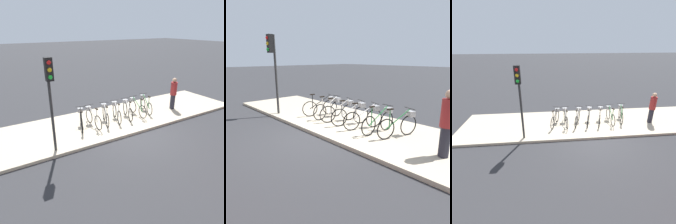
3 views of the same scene
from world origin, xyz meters
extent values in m
plane|color=#2D2D30|center=(0.00, 0.00, 0.00)|extent=(120.00, 120.00, 0.00)
cube|color=#B7A88E|center=(0.00, 1.77, 0.06)|extent=(14.01, 3.53, 0.12)
torus|color=black|center=(-2.05, 1.10, 0.45)|extent=(0.26, 0.64, 0.67)
torus|color=black|center=(-1.74, 1.96, 0.45)|extent=(0.26, 0.64, 0.67)
cylinder|color=black|center=(-1.89, 1.53, 0.72)|extent=(0.34, 0.89, 0.57)
cylinder|color=black|center=(-2.00, 1.22, 0.75)|extent=(0.04, 0.04, 0.60)
cube|color=black|center=(-2.00, 1.22, 1.07)|extent=(0.13, 0.21, 0.04)
cylinder|color=#262626|center=(-1.74, 1.96, 1.02)|extent=(0.44, 0.18, 0.02)
cube|color=gray|center=(-1.72, 2.01, 0.83)|extent=(0.29, 0.27, 0.18)
torus|color=black|center=(-1.29, 1.06, 0.45)|extent=(0.04, 0.67, 0.67)
torus|color=black|center=(-1.31, 1.98, 0.45)|extent=(0.04, 0.67, 0.67)
cylinder|color=beige|center=(-1.30, 1.52, 0.72)|extent=(0.04, 0.93, 0.57)
cylinder|color=beige|center=(-1.30, 1.19, 0.75)|extent=(0.03, 0.03, 0.60)
cube|color=black|center=(-1.30, 1.19, 1.07)|extent=(0.07, 0.20, 0.04)
cylinder|color=#262626|center=(-1.31, 1.98, 1.02)|extent=(0.46, 0.03, 0.02)
cube|color=gray|center=(-1.31, 2.03, 0.83)|extent=(0.24, 0.20, 0.18)
torus|color=black|center=(-0.81, 1.07, 0.45)|extent=(0.25, 0.64, 0.67)
torus|color=black|center=(-0.51, 1.94, 0.45)|extent=(0.25, 0.64, 0.67)
cylinder|color=beige|center=(-0.66, 1.50, 0.72)|extent=(0.34, 0.89, 0.57)
cylinder|color=beige|center=(-0.77, 1.19, 0.75)|extent=(0.04, 0.04, 0.60)
cube|color=black|center=(-0.77, 1.19, 1.07)|extent=(0.13, 0.21, 0.04)
cylinder|color=#262626|center=(-0.51, 1.94, 1.02)|extent=(0.44, 0.17, 0.02)
cube|color=gray|center=(-0.49, 1.98, 0.83)|extent=(0.29, 0.27, 0.18)
torus|color=black|center=(-0.17, 1.08, 0.45)|extent=(0.24, 0.65, 0.67)
torus|color=black|center=(0.11, 1.95, 0.45)|extent=(0.24, 0.65, 0.67)
cylinder|color=silver|center=(-0.03, 1.52, 0.72)|extent=(0.31, 0.90, 0.57)
cylinder|color=silver|center=(-0.13, 1.20, 0.75)|extent=(0.04, 0.04, 0.60)
cube|color=black|center=(-0.13, 1.20, 1.07)|extent=(0.13, 0.21, 0.04)
cylinder|color=#262626|center=(0.11, 1.95, 1.02)|extent=(0.45, 0.16, 0.02)
cube|color=gray|center=(0.12, 2.00, 0.83)|extent=(0.29, 0.26, 0.18)
torus|color=black|center=(0.47, 1.08, 0.45)|extent=(0.24, 0.65, 0.67)
torus|color=black|center=(0.76, 1.95, 0.45)|extent=(0.24, 0.65, 0.67)
cylinder|color=silver|center=(0.61, 1.52, 0.72)|extent=(0.32, 0.90, 0.57)
cylinder|color=silver|center=(0.51, 1.20, 0.75)|extent=(0.04, 0.04, 0.60)
cube|color=black|center=(0.51, 1.20, 1.07)|extent=(0.13, 0.21, 0.04)
cylinder|color=#262626|center=(0.76, 1.95, 1.02)|extent=(0.44, 0.17, 0.02)
cube|color=gray|center=(0.77, 2.00, 0.83)|extent=(0.29, 0.27, 0.18)
torus|color=black|center=(1.22, 1.09, 0.45)|extent=(0.07, 0.67, 0.67)
torus|color=black|center=(1.27, 2.01, 0.45)|extent=(0.07, 0.67, 0.67)
cylinder|color=#267238|center=(1.25, 1.55, 0.72)|extent=(0.08, 0.93, 0.57)
cylinder|color=#267238|center=(1.23, 1.22, 0.75)|extent=(0.03, 0.03, 0.60)
cube|color=black|center=(1.23, 1.22, 1.07)|extent=(0.08, 0.20, 0.04)
cylinder|color=#262626|center=(1.27, 2.01, 1.02)|extent=(0.46, 0.05, 0.02)
cube|color=gray|center=(1.27, 2.06, 0.83)|extent=(0.25, 0.21, 0.18)
torus|color=black|center=(1.78, 1.23, 0.45)|extent=(0.22, 0.65, 0.67)
torus|color=black|center=(2.04, 2.11, 0.45)|extent=(0.22, 0.65, 0.67)
cylinder|color=#267238|center=(1.91, 1.67, 0.72)|extent=(0.29, 0.90, 0.57)
cylinder|color=#267238|center=(1.82, 1.36, 0.75)|extent=(0.04, 0.04, 0.60)
cube|color=black|center=(1.82, 1.36, 1.07)|extent=(0.12, 0.21, 0.04)
cylinder|color=#262626|center=(2.04, 2.11, 1.02)|extent=(0.45, 0.15, 0.02)
cube|color=gray|center=(2.05, 2.16, 0.83)|extent=(0.29, 0.26, 0.18)
cylinder|color=#23232D|center=(3.51, 1.32, 0.52)|extent=(0.26, 0.26, 0.80)
cylinder|color=maroon|center=(3.51, 1.32, 1.27)|extent=(0.34, 0.34, 0.71)
cylinder|color=#2D2D2D|center=(-3.46, 0.35, 1.83)|extent=(0.10, 0.10, 3.42)
cube|color=black|center=(-3.46, 0.17, 3.17)|extent=(0.24, 0.20, 0.75)
sphere|color=red|center=(-3.46, 0.07, 3.39)|extent=(0.14, 0.14, 0.14)
sphere|color=gold|center=(-3.46, 0.07, 3.16)|extent=(0.14, 0.14, 0.14)
sphere|color=green|center=(-3.46, 0.07, 2.93)|extent=(0.14, 0.14, 0.14)
camera|label=1|loc=(-5.31, -6.79, 4.45)|focal=35.00mm
camera|label=2|loc=(5.50, -4.17, 2.60)|focal=35.00mm
camera|label=3|loc=(-2.35, -7.13, 4.47)|focal=28.00mm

